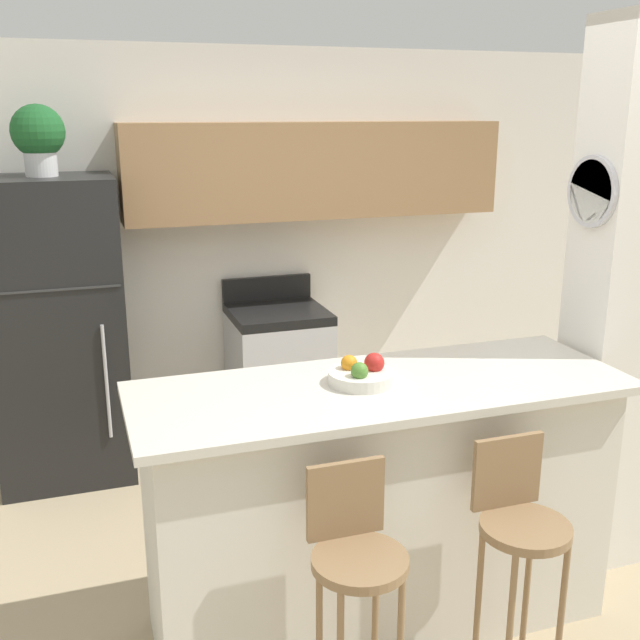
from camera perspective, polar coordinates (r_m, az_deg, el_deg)
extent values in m
plane|color=tan|center=(3.56, 4.37, -21.68)|extent=(14.00, 14.00, 0.00)
cube|color=white|center=(5.07, -5.42, 5.65)|extent=(5.60, 0.06, 2.55)
cube|color=#9E754C|center=(4.94, -0.31, 11.36)|extent=(2.48, 0.32, 0.60)
cube|color=white|center=(4.89, -3.90, 8.66)|extent=(0.62, 0.28, 0.12)
cube|color=white|center=(3.70, 21.57, 0.81)|extent=(0.36, 0.32, 2.55)
cylinder|color=silver|center=(3.49, 20.01, 9.19)|extent=(0.02, 0.31, 0.31)
cylinder|color=white|center=(3.48, 19.94, 9.19)|extent=(0.01, 0.27, 0.27)
cube|color=silver|center=(3.26, 4.57, -14.23)|extent=(1.90, 0.60, 1.06)
cube|color=beige|center=(3.02, 4.79, -5.16)|extent=(2.02, 0.72, 0.04)
cube|color=black|center=(4.74, -19.04, -4.18)|extent=(0.75, 0.64, 1.22)
cube|color=black|center=(4.53, -20.06, 6.60)|extent=(0.75, 0.64, 0.58)
cube|color=#333333|center=(4.26, -19.75, 2.15)|extent=(0.72, 0.01, 0.01)
cylinder|color=#B2B2B7|center=(4.41, -15.95, -4.57)|extent=(0.02, 0.02, 0.67)
cube|color=silver|center=(5.00, -3.15, -4.58)|extent=(0.61, 0.59, 0.85)
cube|color=black|center=(4.86, -3.23, 0.46)|extent=(0.61, 0.59, 0.06)
cube|color=black|center=(5.09, -4.07, 2.43)|extent=(0.61, 0.04, 0.16)
cube|color=black|center=(4.71, -2.17, -5.29)|extent=(0.37, 0.01, 0.27)
cylinder|color=olive|center=(2.61, 3.06, -17.90)|extent=(0.33, 0.33, 0.03)
cube|color=olive|center=(2.64, 1.96, -13.48)|extent=(0.28, 0.02, 0.28)
cylinder|color=olive|center=(2.94, 4.21, -22.34)|extent=(0.02, 0.02, 0.69)
cylinder|color=olive|center=(2.88, 15.38, -15.06)|extent=(0.33, 0.33, 0.03)
cube|color=olive|center=(2.90, 14.06, -11.13)|extent=(0.28, 0.02, 0.28)
cylinder|color=olive|center=(2.96, 14.20, -22.58)|extent=(0.02, 0.02, 0.69)
cylinder|color=olive|center=(3.06, 17.82, -21.40)|extent=(0.02, 0.02, 0.69)
cylinder|color=olive|center=(3.10, 11.95, -20.40)|extent=(0.02, 0.02, 0.69)
cylinder|color=olive|center=(3.20, 15.45, -19.39)|extent=(0.02, 0.02, 0.69)
cylinder|color=silver|center=(4.49, -20.49, 11.07)|extent=(0.17, 0.17, 0.14)
sphere|color=#1E5B28|center=(4.49, -20.71, 13.31)|extent=(0.29, 0.29, 0.29)
cylinder|color=silver|center=(3.01, 3.16, -4.38)|extent=(0.27, 0.27, 0.05)
sphere|color=red|center=(3.02, 4.16, -3.28)|extent=(0.08, 0.08, 0.08)
sphere|color=orange|center=(3.02, 2.23, -3.31)|extent=(0.07, 0.07, 0.07)
sphere|color=#4C7F2D|center=(2.94, 3.03, -3.90)|extent=(0.07, 0.07, 0.07)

